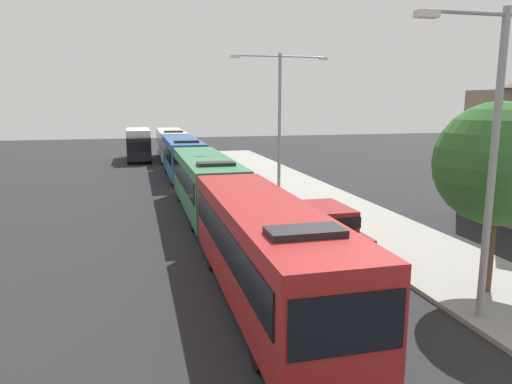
% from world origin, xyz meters
% --- Properties ---
extents(bus_lead, '(2.58, 11.69, 3.21)m').
position_xyz_m(bus_lead, '(-1.30, 11.69, 1.69)').
color(bus_lead, maroon).
rests_on(bus_lead, ground_plane).
extents(bus_second_in_line, '(2.58, 11.81, 3.21)m').
position_xyz_m(bus_second_in_line, '(-1.30, 23.96, 1.69)').
color(bus_second_in_line, '#33724C').
rests_on(bus_second_in_line, ground_plane).
extents(bus_middle, '(2.58, 11.05, 3.21)m').
position_xyz_m(bus_middle, '(-1.30, 36.80, 1.69)').
color(bus_middle, '#284C8C').
rests_on(bus_middle, ground_plane).
extents(bus_fourth_in_line, '(2.58, 11.09, 3.21)m').
position_xyz_m(bus_fourth_in_line, '(-1.30, 48.73, 1.69)').
color(bus_fourth_in_line, silver).
rests_on(bus_fourth_in_line, ground_plane).
extents(white_suv, '(1.86, 4.89, 1.90)m').
position_xyz_m(white_suv, '(2.40, 15.79, 1.03)').
color(white_suv, maroon).
rests_on(white_suv, ground_plane).
extents(box_truck_oncoming, '(2.35, 8.21, 3.15)m').
position_xyz_m(box_truck_oncoming, '(-4.60, 49.43, 1.71)').
color(box_truck_oncoming, black).
rests_on(box_truck_oncoming, ground_plane).
extents(streetlamp_near, '(5.00, 0.28, 8.16)m').
position_xyz_m(streetlamp_near, '(4.10, 8.90, 5.09)').
color(streetlamp_near, gray).
rests_on(streetlamp_near, sidewalk).
extents(streetlamp_mid, '(6.34, 0.28, 8.82)m').
position_xyz_m(streetlamp_mid, '(4.10, 28.07, 5.54)').
color(streetlamp_mid, gray).
rests_on(streetlamp_mid, sidewalk).
extents(roadside_tree, '(3.74, 3.74, 5.89)m').
position_xyz_m(roadside_tree, '(5.61, 10.49, 4.15)').
color(roadside_tree, '#4C3823').
rests_on(roadside_tree, sidewalk).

